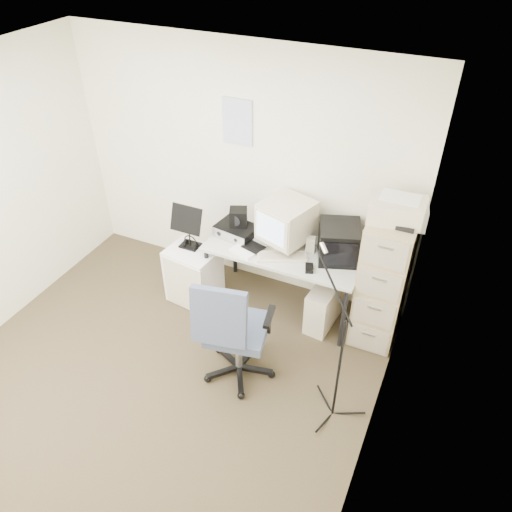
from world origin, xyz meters
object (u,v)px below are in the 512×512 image
at_px(desk, 284,278).
at_px(office_chair, 238,327).
at_px(side_cart, 194,275).
at_px(filing_cabinet, 384,279).

relative_size(desk, office_chair, 1.37).
bearing_deg(office_chair, desk, 77.04).
height_order(desk, side_cart, desk).
xyz_separation_m(desk, office_chair, (-0.03, -0.98, 0.18)).
relative_size(filing_cabinet, desk, 0.87).
distance_m(desk, side_cart, 0.93).
relative_size(office_chair, side_cart, 1.81).
height_order(office_chair, side_cart, office_chair).
relative_size(filing_cabinet, office_chair, 1.18).
bearing_deg(side_cart, office_chair, -32.66).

